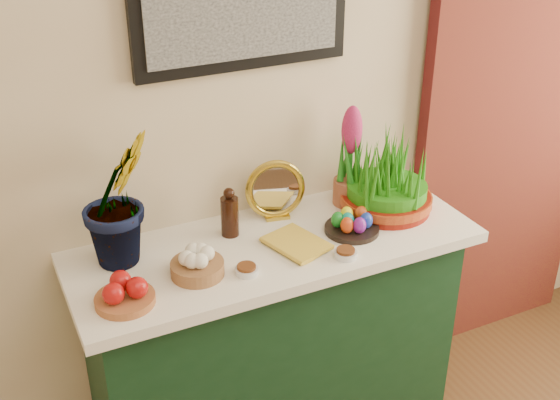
# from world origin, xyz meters

# --- Properties ---
(sideboard) EXTENTS (1.30, 0.45, 0.85)m
(sideboard) POSITION_xyz_m (0.06, 2.00, 0.42)
(sideboard) COLOR #12331C
(sideboard) RESTS_ON ground
(tablecloth) EXTENTS (1.40, 0.55, 0.04)m
(tablecloth) POSITION_xyz_m (0.06, 2.00, 0.87)
(tablecloth) COLOR silver
(tablecloth) RESTS_ON sideboard
(hyacinth_green) EXTENTS (0.36, 0.34, 0.59)m
(hyacinth_green) POSITION_xyz_m (-0.42, 2.11, 1.18)
(hyacinth_green) COLOR #22781B
(hyacinth_green) RESTS_ON tablecloth
(apple_bowl) EXTENTS (0.19, 0.19, 0.09)m
(apple_bowl) POSITION_xyz_m (-0.49, 1.87, 0.93)
(apple_bowl) COLOR #9A552E
(apple_bowl) RESTS_ON tablecloth
(garlic_basket) EXTENTS (0.21, 0.21, 0.09)m
(garlic_basket) POSITION_xyz_m (-0.24, 1.92, 0.93)
(garlic_basket) COLOR #8F6039
(garlic_basket) RESTS_ON tablecloth
(vinegar_cruet) EXTENTS (0.06, 0.06, 0.18)m
(vinegar_cruet) POSITION_xyz_m (-0.05, 2.11, 0.97)
(vinegar_cruet) COLOR black
(vinegar_cruet) RESTS_ON tablecloth
(mirror) EXTENTS (0.22, 0.09, 0.22)m
(mirror) POSITION_xyz_m (0.14, 2.15, 1.00)
(mirror) COLOR gold
(mirror) RESTS_ON tablecloth
(book) EXTENTS (0.19, 0.24, 0.03)m
(book) POSITION_xyz_m (0.04, 1.91, 0.90)
(book) COLOR gold
(book) RESTS_ON tablecloth
(spice_dish_left) EXTENTS (0.07, 0.07, 0.03)m
(spice_dish_left) POSITION_xyz_m (-0.10, 1.86, 0.90)
(spice_dish_left) COLOR silver
(spice_dish_left) RESTS_ON tablecloth
(spice_dish_right) EXTENTS (0.08, 0.08, 0.03)m
(spice_dish_right) POSITION_xyz_m (0.23, 1.81, 0.90)
(spice_dish_right) COLOR silver
(spice_dish_right) RESTS_ON tablecloth
(egg_plate) EXTENTS (0.23, 0.23, 0.08)m
(egg_plate) POSITION_xyz_m (0.33, 1.94, 0.92)
(egg_plate) COLOR black
(egg_plate) RESTS_ON tablecloth
(hyacinth_pink) EXTENTS (0.12, 0.12, 0.39)m
(hyacinth_pink) POSITION_xyz_m (0.43, 2.13, 1.06)
(hyacinth_pink) COLOR #954F35
(hyacinth_pink) RESTS_ON tablecloth
(wheatgrass_sabzeh) EXTENTS (0.34, 0.34, 0.28)m
(wheatgrass_sabzeh) POSITION_xyz_m (0.53, 2.03, 1.01)
(wheatgrass_sabzeh) COLOR maroon
(wheatgrass_sabzeh) RESTS_ON tablecloth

